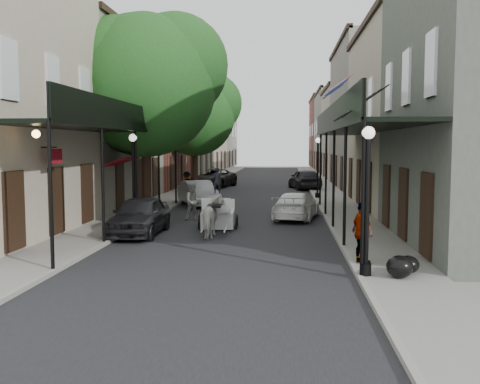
% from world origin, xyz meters
% --- Properties ---
extents(ground, '(140.00, 140.00, 0.00)m').
position_xyz_m(ground, '(0.00, 0.00, 0.00)').
color(ground, gray).
rests_on(ground, ground).
extents(road, '(8.00, 90.00, 0.01)m').
position_xyz_m(road, '(0.00, 20.00, 0.01)').
color(road, black).
rests_on(road, ground).
extents(sidewalk_left, '(2.20, 90.00, 0.12)m').
position_xyz_m(sidewalk_left, '(-5.00, 20.00, 0.06)').
color(sidewalk_left, gray).
rests_on(sidewalk_left, ground).
extents(sidewalk_right, '(2.20, 90.00, 0.12)m').
position_xyz_m(sidewalk_right, '(5.00, 20.00, 0.06)').
color(sidewalk_right, gray).
rests_on(sidewalk_right, ground).
extents(building_row_left, '(5.00, 80.00, 10.50)m').
position_xyz_m(building_row_left, '(-8.60, 30.00, 5.25)').
color(building_row_left, '#B0A18C').
rests_on(building_row_left, ground).
extents(building_row_right, '(5.00, 80.00, 10.50)m').
position_xyz_m(building_row_right, '(8.60, 30.00, 5.25)').
color(building_row_right, gray).
rests_on(building_row_right, ground).
extents(gallery_left, '(2.20, 18.05, 4.88)m').
position_xyz_m(gallery_left, '(-4.79, 6.98, 4.05)').
color(gallery_left, black).
rests_on(gallery_left, sidewalk_left).
extents(gallery_right, '(2.20, 18.05, 4.88)m').
position_xyz_m(gallery_right, '(4.79, 6.98, 4.05)').
color(gallery_right, black).
rests_on(gallery_right, sidewalk_right).
extents(tree_near, '(7.31, 6.80, 9.63)m').
position_xyz_m(tree_near, '(-4.20, 10.18, 6.49)').
color(tree_near, '#382619').
rests_on(tree_near, sidewalk_left).
extents(tree_far, '(6.45, 6.00, 8.61)m').
position_xyz_m(tree_far, '(-4.25, 24.18, 5.84)').
color(tree_far, '#382619').
rests_on(tree_far, sidewalk_left).
extents(lamppost_right_near, '(0.32, 0.32, 3.71)m').
position_xyz_m(lamppost_right_near, '(4.10, -2.00, 2.05)').
color(lamppost_right_near, black).
rests_on(lamppost_right_near, sidewalk_right).
extents(lamppost_left, '(0.32, 0.32, 3.71)m').
position_xyz_m(lamppost_left, '(-4.10, 6.00, 2.05)').
color(lamppost_left, black).
rests_on(lamppost_left, sidewalk_left).
extents(lamppost_right_far, '(0.32, 0.32, 3.71)m').
position_xyz_m(lamppost_right_far, '(4.10, 18.00, 2.05)').
color(lamppost_right_far, black).
rests_on(lamppost_right_far, sidewalk_right).
extents(horse, '(0.91, 1.83, 1.51)m').
position_xyz_m(horse, '(-0.51, 3.96, 0.75)').
color(horse, silver).
rests_on(horse, ground).
extents(carriage, '(1.64, 2.29, 2.52)m').
position_xyz_m(carriage, '(-0.64, 6.31, 0.98)').
color(carriage, black).
rests_on(carriage, ground).
extents(pedestrian_walking, '(1.01, 0.91, 1.71)m').
position_xyz_m(pedestrian_walking, '(-2.00, 8.19, 0.85)').
color(pedestrian_walking, '#A9A89F').
rests_on(pedestrian_walking, ground).
extents(pedestrian_sidewalk_left, '(1.16, 1.06, 1.56)m').
position_xyz_m(pedestrian_sidewalk_left, '(-4.20, 18.44, 0.90)').
color(pedestrian_sidewalk_left, gray).
rests_on(pedestrian_sidewalk_left, sidewalk_left).
extents(pedestrian_sidewalk_right, '(0.75, 1.09, 1.71)m').
position_xyz_m(pedestrian_sidewalk_right, '(4.20, -0.65, 0.98)').
color(pedestrian_sidewalk_right, gray).
rests_on(pedestrian_sidewalk_right, sidewalk_right).
extents(car_left_near, '(1.74, 4.29, 1.46)m').
position_xyz_m(car_left_near, '(-3.38, 4.22, 0.73)').
color(car_left_near, black).
rests_on(car_left_near, ground).
extents(car_left_mid, '(3.08, 4.45, 1.39)m').
position_xyz_m(car_left_mid, '(-2.73, 14.00, 0.69)').
color(car_left_mid, '#A3A3A9').
rests_on(car_left_mid, ground).
extents(car_left_far, '(3.57, 5.77, 1.49)m').
position_xyz_m(car_left_far, '(-3.60, 26.98, 0.75)').
color(car_left_far, black).
rests_on(car_left_far, ground).
extents(car_right_near, '(2.45, 4.45, 1.22)m').
position_xyz_m(car_right_near, '(2.60, 9.00, 0.61)').
color(car_right_near, white).
rests_on(car_right_near, ground).
extents(car_right_far, '(2.74, 4.91, 1.58)m').
position_xyz_m(car_right_far, '(3.60, 25.84, 0.79)').
color(car_right_far, black).
rests_on(car_right_far, ground).
extents(trash_bags, '(0.91, 1.06, 0.55)m').
position_xyz_m(trash_bags, '(5.00, -2.03, 0.38)').
color(trash_bags, black).
rests_on(trash_bags, sidewalk_right).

